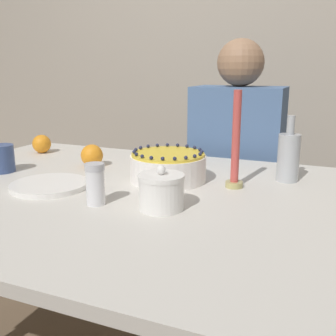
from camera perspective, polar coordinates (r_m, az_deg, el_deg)
The scene contains 12 objects.
wall_behind at distance 2.48m, azimuth 9.43°, elevation 18.05°, with size 8.00×0.05×2.60m.
dining_table at distance 1.25m, azimuth -7.08°, elevation -7.52°, with size 1.52×1.10×0.77m.
cake at distance 1.29m, azimuth -0.00°, elevation 0.17°, with size 0.25×0.25×0.10m.
sugar_bowl at distance 1.03m, azimuth -0.99°, elevation -3.42°, with size 0.12×0.12×0.12m.
sugar_shaker at distance 1.07m, azimuth -10.51°, elevation -2.28°, with size 0.05×0.05×0.11m.
plate_stack at distance 1.27m, azimuth -16.80°, elevation -2.39°, with size 0.24×0.24×0.02m.
candle at distance 1.21m, azimuth 9.78°, elevation 2.82°, with size 0.05×0.05×0.30m.
bottle at distance 1.33m, azimuth 17.08°, elevation 1.63°, with size 0.07×0.07×0.21m.
cup at distance 1.52m, azimuth -23.01°, elevation 1.28°, with size 0.09×0.09×0.10m.
orange_fruit_0 at distance 1.80m, azimuth -17.86°, elevation 3.36°, with size 0.08×0.08×0.08m.
orange_fruit_2 at distance 1.50m, azimuth -10.98°, elevation 1.80°, with size 0.08×0.08×0.08m.
person_man_blue_shirt at distance 1.88m, azimuth 9.68°, elevation -3.86°, with size 0.40×0.34×1.25m.
Camera 1 is at (0.58, -1.00, 1.13)m, focal length 42.00 mm.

